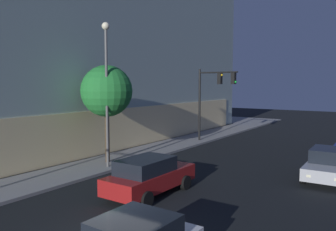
{
  "coord_description": "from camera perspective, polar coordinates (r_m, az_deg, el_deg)",
  "views": [
    {
      "loc": [
        -7.12,
        -7.1,
        4.93
      ],
      "look_at": [
        8.88,
        3.7,
        3.16
      ],
      "focal_mm": 36.67,
      "sensor_mm": 36.0,
      "label": 1
    }
  ],
  "objects": [
    {
      "name": "car_silver",
      "position": [
        19.68,
        25.24,
        -7.35
      ],
      "size": [
        4.41,
        2.32,
        1.59
      ],
      "color": "#B7BABF",
      "rests_on": "ground"
    },
    {
      "name": "car_red",
      "position": [
        15.52,
        -3.15,
        -9.91
      ],
      "size": [
        4.72,
        2.15,
        1.69
      ],
      "color": "maroon",
      "rests_on": "ground"
    },
    {
      "name": "sidewalk_tree",
      "position": [
        21.14,
        -10.16,
        3.98
      ],
      "size": [
        3.14,
        3.14,
        5.93
      ],
      "color": "#4D361E",
      "rests_on": "sidewalk_corner"
    },
    {
      "name": "street_lamp_sidewalk",
      "position": [
        19.88,
        -10.19,
        6.22
      ],
      "size": [
        0.44,
        0.44,
        8.24
      ],
      "color": "#555555",
      "rests_on": "sidewalk_corner"
    },
    {
      "name": "traffic_light_far_corner",
      "position": [
        28.5,
        7.53,
        4.26
      ],
      "size": [
        0.58,
        3.64,
        6.06
      ],
      "color": "black",
      "rests_on": "sidewalk_corner"
    },
    {
      "name": "modern_building",
      "position": [
        33.78,
        -19.74,
        11.62
      ],
      "size": [
        37.61,
        21.02,
        17.86
      ],
      "color": "#4C4C51",
      "rests_on": "ground"
    }
  ]
}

